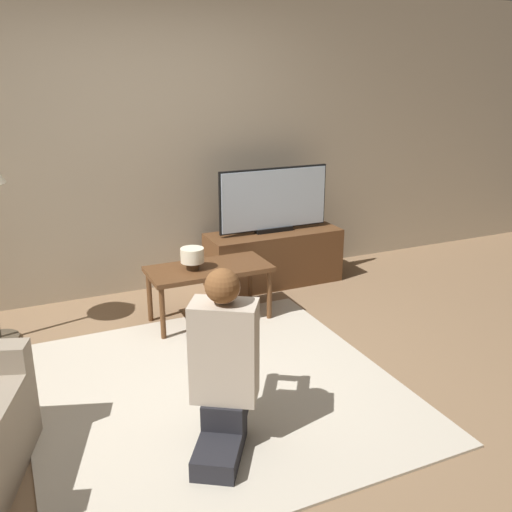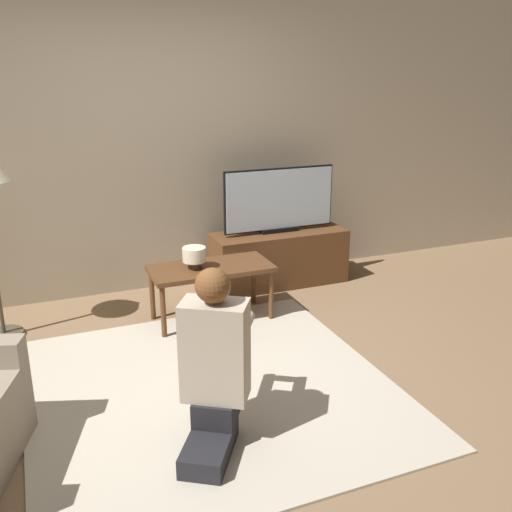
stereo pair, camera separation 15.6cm
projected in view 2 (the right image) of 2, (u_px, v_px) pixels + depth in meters
name	position (u px, v px, depth m)	size (l,w,h in m)	color
ground_plane	(211.00, 390.00, 3.58)	(10.00, 10.00, 0.00)	#896B4C
wall_back	(138.00, 145.00, 4.87)	(10.00, 0.06, 2.60)	tan
rug	(211.00, 389.00, 3.58)	(2.20, 2.24, 0.02)	beige
tv_stand	(279.00, 258.00, 5.28)	(1.24, 0.44, 0.50)	brown
tv	(279.00, 200.00, 5.11)	(1.05, 0.08, 0.59)	black
coffee_table	(211.00, 272.00, 4.46)	(0.95, 0.46, 0.45)	brown
person_kneeling	(215.00, 360.00, 2.94)	(0.62, 0.79, 0.98)	#232328
table_lamp	(194.00, 256.00, 4.36)	(0.18, 0.18, 0.17)	#4C3823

